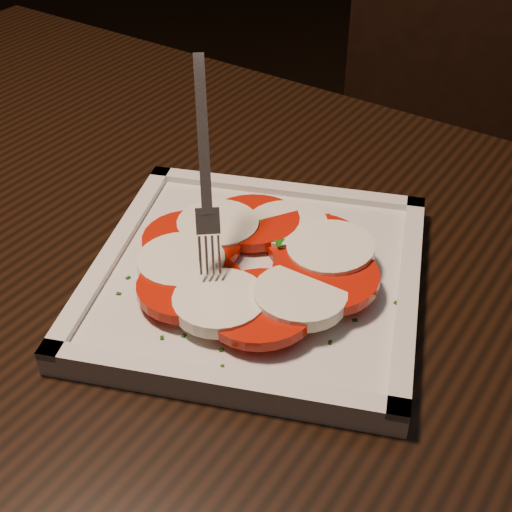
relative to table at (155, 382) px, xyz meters
name	(u,v)px	position (x,y,z in m)	size (l,w,h in m)	color
table	(155,382)	(0.00, 0.00, 0.00)	(1.25, 0.88, 0.75)	black
chair	(452,129)	(0.03, 0.80, -0.12)	(0.49, 0.49, 0.93)	black
plate	(256,279)	(0.07, 0.05, 0.11)	(0.25, 0.25, 0.01)	silver
caprese_salad	(256,260)	(0.07, 0.05, 0.12)	(0.22, 0.20, 0.03)	#BB0F04
fork	(204,157)	(0.03, 0.05, 0.20)	(0.03, 0.09, 0.13)	white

